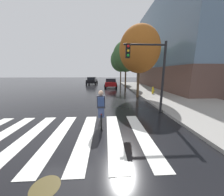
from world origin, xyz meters
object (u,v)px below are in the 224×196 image
cyclist (101,109)px  street_tree_near (139,50)px  sedan_far (92,81)px  street_tree_far (121,60)px  manhole_cover (45,187)px  traffic_light_near (150,66)px  sedan_mid (111,83)px  fire_hydrant (153,90)px  street_tree_mid (126,56)px

cyclist → street_tree_near: 8.37m
sedan_far → street_tree_far: 7.37m
street_tree_near → cyclist: bearing=-117.5°
sedan_far → cyclist: size_ratio=2.63×
manhole_cover → traffic_light_near: 6.92m
manhole_cover → street_tree_near: 11.71m
cyclist → traffic_light_near: traffic_light_near is taller
sedan_mid → fire_hydrant: 8.74m
manhole_cover → traffic_light_near: traffic_light_near is taller
sedan_far → street_tree_far: street_tree_far is taller
street_tree_far → sedan_mid: bearing=-115.1°
sedan_mid → street_tree_mid: street_tree_mid is taller
traffic_light_near → street_tree_far: 18.49m
street_tree_mid → traffic_light_near: bearing=-92.7°
sedan_far → fire_hydrant: size_ratio=5.77×
manhole_cover → fire_hydrant: fire_hydrant is taller
fire_hydrant → street_tree_far: size_ratio=0.11×
fire_hydrant → sedan_mid: bearing=119.7°
fire_hydrant → street_tree_near: 4.66m
traffic_light_near → sedan_mid: bearing=97.0°
cyclist → traffic_light_near: 3.91m
manhole_cover → fire_hydrant: size_ratio=0.82×
manhole_cover → street_tree_mid: street_tree_mid is taller
sedan_far → fire_hydrant: (8.11, -13.15, -0.26)m
sedan_mid → fire_hydrant: bearing=-60.3°
manhole_cover → street_tree_far: bearing=79.0°
sedan_mid → street_tree_mid: 4.87m
manhole_cover → cyclist: 3.41m
sedan_far → street_tree_far: (6.02, -0.79, 4.17)m
manhole_cover → traffic_light_near: (3.96, 4.91, 2.86)m
cyclist → street_tree_far: street_tree_far is taller
cyclist → street_tree_far: 20.86m
sedan_far → manhole_cover: bearing=-86.4°
sedan_mid → sedan_far: size_ratio=0.99×
cyclist → street_tree_far: bearing=80.5°
street_tree_far → street_tree_near: bearing=-89.7°
cyclist → fire_hydrant: cyclist is taller
manhole_cover → street_tree_mid: size_ratio=0.09×
traffic_light_near → street_tree_mid: size_ratio=0.58×
manhole_cover → sedan_mid: bearing=83.0°
cyclist → street_tree_mid: street_tree_mid is taller
sedan_far → street_tree_far: size_ratio=0.61×
manhole_cover → sedan_far: bearing=93.6°
sedan_mid → cyclist: 15.43m
cyclist → fire_hydrant: 9.54m
street_tree_mid → sedan_far: bearing=130.9°
fire_hydrant → street_tree_mid: street_tree_mid is taller
manhole_cover → street_tree_mid: bearing=75.2°
sedan_mid → street_tree_far: (2.24, 4.78, 4.18)m
sedan_far → street_tree_mid: bearing=-49.1°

